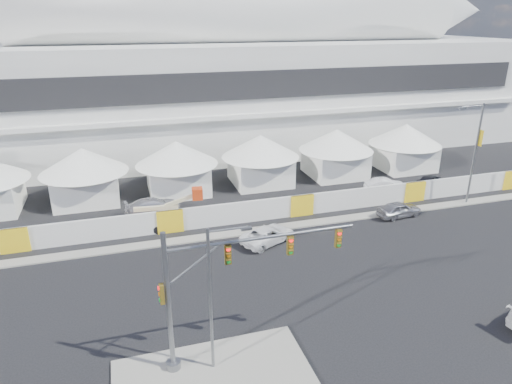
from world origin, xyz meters
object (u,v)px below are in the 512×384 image
object	(u,v)px
pickup_curb	(268,235)
streetlight_curb	(474,147)
lot_car_c	(153,206)
boom_lift	(151,219)
traffic_mast	(209,290)
sedan_silver	(399,209)
lot_car_a	(386,185)
lot_car_b	(431,180)
streetlight_median	(214,291)

from	to	relation	value
pickup_curb	streetlight_curb	world-z (taller)	streetlight_curb
lot_car_c	boom_lift	bearing A→B (deg)	160.68
boom_lift	traffic_mast	bearing A→B (deg)	-77.99
lot_car_c	boom_lift	world-z (taller)	boom_lift
sedan_silver	boom_lift	distance (m)	22.30
traffic_mast	sedan_silver	bearing A→B (deg)	33.80
sedan_silver	lot_car_a	size ratio (longest dim) A/B	0.99
lot_car_b	streetlight_median	bearing A→B (deg)	107.02
sedan_silver	lot_car_c	distance (m)	22.72
pickup_curb	streetlight_median	xyz separation A→B (m)	(-7.00, -12.73, 4.06)
traffic_mast	pickup_curb	bearing A→B (deg)	59.69
sedan_silver	boom_lift	bearing A→B (deg)	74.48
streetlight_median	boom_lift	world-z (taller)	streetlight_median
lot_car_a	lot_car_b	size ratio (longest dim) A/B	1.14
lot_car_c	streetlight_median	bearing A→B (deg)	171.89
lot_car_c	streetlight_median	distance (m)	21.79
lot_car_a	streetlight_median	xyz separation A→B (m)	(-22.39, -20.02, 4.03)
streetlight_curb	sedan_silver	bearing A→B (deg)	-173.62
sedan_silver	lot_car_a	xyz separation A→B (m)	(2.29, 5.96, -0.02)
lot_car_c	streetlight_curb	size ratio (longest dim) A/B	0.52
sedan_silver	streetlight_median	distance (m)	24.86
sedan_silver	traffic_mast	xyz separation A→B (m)	(-20.26, -13.56, 3.76)
lot_car_a	streetlight_curb	bearing A→B (deg)	-117.82
lot_car_a	streetlight_median	world-z (taller)	streetlight_median
boom_lift	lot_car_c	bearing A→B (deg)	89.01
lot_car_b	streetlight_curb	xyz separation A→B (m)	(0.01, -5.22, 5.07)
lot_car_c	traffic_mast	distance (m)	21.25
sedan_silver	lot_car_c	size ratio (longest dim) A/B	0.83
sedan_silver	lot_car_c	world-z (taller)	lot_car_c
sedan_silver	boom_lift	xyz separation A→B (m)	(-21.96, 3.90, 0.24)
lot_car_b	streetlight_curb	distance (m)	7.28
lot_car_a	lot_car_b	world-z (taller)	lot_car_a
traffic_mast	streetlight_median	world-z (taller)	streetlight_median
sedan_silver	lot_car_c	bearing A→B (deg)	65.76
lot_car_b	sedan_silver	bearing A→B (deg)	108.68
streetlight_median	streetlight_curb	xyz separation A→B (m)	(28.15, 14.96, 0.97)
streetlight_curb	boom_lift	bearing A→B (deg)	174.29
streetlight_median	boom_lift	distance (m)	18.44
lot_car_b	boom_lift	size ratio (longest dim) A/B	0.53
lot_car_b	traffic_mast	bearing A→B (deg)	106.20
lot_car_b	boom_lift	bearing A→B (deg)	75.61
lot_car_a	traffic_mast	size ratio (longest dim) A/B	0.42
streetlight_median	boom_lift	size ratio (longest dim) A/B	1.13
streetlight_curb	lot_car_c	bearing A→B (deg)	167.75
streetlight_median	streetlight_curb	distance (m)	31.89
lot_car_b	boom_lift	xyz separation A→B (m)	(-29.99, -2.22, 0.32)
lot_car_a	boom_lift	bearing A→B (deg)	108.38
sedan_silver	traffic_mast	distance (m)	24.67
lot_car_c	streetlight_median	xyz separation A→B (m)	(1.41, -21.38, 3.99)
traffic_mast	boom_lift	world-z (taller)	traffic_mast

